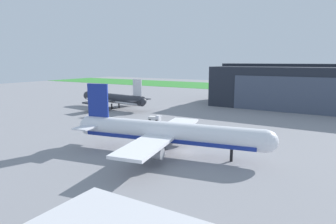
{
  "coord_description": "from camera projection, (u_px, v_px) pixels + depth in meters",
  "views": [
    {
      "loc": [
        26.46,
        -51.71,
        18.81
      ],
      "look_at": [
        -13.5,
        15.48,
        4.94
      ],
      "focal_mm": 30.66,
      "sensor_mm": 36.0,
      "label": 1
    }
  ],
  "objects": [
    {
      "name": "ground_plane",
      "position": [
        186.0,
        152.0,
        60.36
      ],
      "size": [
        440.0,
        440.0,
        0.0
      ],
      "primitive_type": "plane",
      "color": "gray"
    },
    {
      "name": "grass_field_strip",
      "position": [
        293.0,
        89.0,
        194.33
      ],
      "size": [
        440.0,
        56.0,
        0.08
      ],
      "primitive_type": "cube",
      "color": "#348933",
      "rests_on": "ground_plane"
    },
    {
      "name": "fuel_bowser",
      "position": [
        155.0,
        119.0,
        89.83
      ],
      "size": [
        3.98,
        2.27,
        2.16
      ],
      "color": "silver",
      "rests_on": "ground_plane"
    },
    {
      "name": "airliner_far_left",
      "position": [
        113.0,
        99.0,
        115.49
      ],
      "size": [
        35.11,
        27.45,
        12.25
      ],
      "color": "#282B33",
      "rests_on": "ground_plane"
    },
    {
      "name": "airliner_near_left",
      "position": [
        167.0,
        133.0,
        58.42
      ],
      "size": [
        41.78,
        33.5,
        13.98
      ],
      "color": "white",
      "rests_on": "ground_plane"
    }
  ]
}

